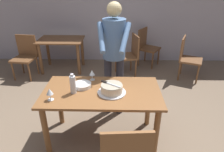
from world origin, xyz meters
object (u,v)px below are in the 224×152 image
object	(u,v)px
cake_knife	(107,83)
background_chair_1	(129,54)
wine_glass_far	(50,92)
cake_on_platter	(112,89)
plate_stack	(83,85)
person_cutting_cake	(114,50)
background_chair_2	(147,46)
wine_glass_near	(92,73)
main_dining_table	(102,99)
water_bottle	(73,84)
background_chair_3	(187,57)
background_table	(61,46)
background_chair_0	(25,55)

from	to	relation	value
cake_knife	background_chair_1	size ratio (longest dim) A/B	0.26
wine_glass_far	cake_on_platter	bearing A→B (deg)	13.94
plate_stack	person_cutting_cake	size ratio (longest dim) A/B	0.13
cake_knife	background_chair_2	size ratio (longest dim) A/B	0.26
wine_glass_far	background_chair_1	bearing A→B (deg)	65.79
cake_knife	wine_glass_far	size ratio (longest dim) A/B	1.65
wine_glass_far	wine_glass_near	bearing A→B (deg)	50.37
main_dining_table	water_bottle	bearing A→B (deg)	-170.65
wine_glass_far	person_cutting_cake	distance (m)	1.10
background_chair_2	background_chair_3	bearing A→B (deg)	-44.30
background_table	person_cutting_cake	bearing A→B (deg)	-53.89
background_table	background_chair_1	size ratio (longest dim) A/B	1.11
wine_glass_far	background_chair_2	xyz separation A→B (m)	(1.47, 2.84, -0.36)
wine_glass_near	water_bottle	size ratio (longest dim) A/B	0.58
cake_knife	background_chair_0	size ratio (longest dim) A/B	0.26
person_cutting_cake	background_chair_0	world-z (taller)	person_cutting_cake
wine_glass_near	main_dining_table	bearing A→B (deg)	-63.06
cake_on_platter	wine_glass_far	bearing A→B (deg)	-166.06
background_chair_3	cake_knife	bearing A→B (deg)	-130.35
plate_stack	wine_glass_far	xyz separation A→B (m)	(-0.32, -0.31, 0.08)
plate_stack	person_cutting_cake	distance (m)	0.70
background_chair_3	main_dining_table	bearing A→B (deg)	-131.52
background_chair_1	background_chair_3	xyz separation A→B (m)	(1.21, -0.16, 0.00)
main_dining_table	person_cutting_cake	xyz separation A→B (m)	(0.14, 0.60, 0.45)
wine_glass_far	plate_stack	bearing A→B (deg)	44.18
main_dining_table	person_cutting_cake	world-z (taller)	person_cutting_cake
wine_glass_near	wine_glass_far	distance (m)	0.65
main_dining_table	cake_knife	bearing A→B (deg)	-4.04
wine_glass_near	person_cutting_cake	bearing A→B (deg)	47.36
wine_glass_near	person_cutting_cake	world-z (taller)	person_cutting_cake
background_chair_1	wine_glass_far	bearing A→B (deg)	-114.21
plate_stack	background_chair_2	world-z (taller)	background_chair_2
cake_knife	person_cutting_cake	xyz separation A→B (m)	(0.08, 0.60, 0.21)
wine_glass_far	background_chair_1	size ratio (longest dim) A/B	0.16
cake_on_platter	plate_stack	xyz separation A→B (m)	(-0.37, 0.14, -0.03)
cake_on_platter	cake_knife	bearing A→B (deg)	146.85
background_chair_0	background_chair_1	distance (m)	2.25
wine_glass_near	background_chair_3	bearing A→B (deg)	41.35
plate_stack	background_chair_1	world-z (taller)	background_chair_1
background_chair_0	background_chair_2	size ratio (longest dim) A/B	1.00
wine_glass_far	background_table	xyz separation A→B (m)	(-0.53, 2.50, -0.28)
plate_stack	background_chair_1	distance (m)	2.10
background_chair_2	water_bottle	bearing A→B (deg)	-114.87
main_dining_table	person_cutting_cake	bearing A→B (deg)	76.84
background_table	background_chair_3	size ratio (longest dim) A/B	1.11
wine_glass_far	water_bottle	bearing A→B (deg)	34.81
cake_on_platter	person_cutting_cake	xyz separation A→B (m)	(0.02, 0.64, 0.27)
plate_stack	background_chair_0	distance (m)	2.40
background_table	background_chair_1	xyz separation A→B (m)	(1.54, -0.23, -0.09)
main_dining_table	background_chair_2	world-z (taller)	background_chair_2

